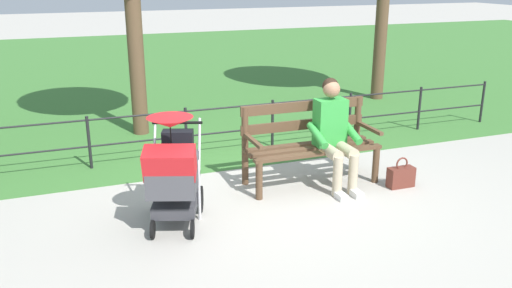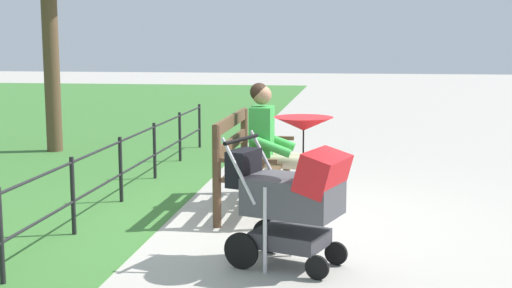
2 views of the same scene
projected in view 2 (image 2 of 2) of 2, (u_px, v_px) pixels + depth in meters
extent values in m
plane|color=#ADA89E|center=(251.00, 222.00, 6.55)|extent=(60.00, 60.00, 0.00)
cube|color=brown|center=(242.00, 165.00, 7.03)|extent=(1.60, 0.12, 0.04)
cube|color=brown|center=(259.00, 166.00, 7.01)|extent=(1.60, 0.12, 0.04)
cube|color=brown|center=(277.00, 166.00, 6.98)|extent=(1.60, 0.12, 0.04)
cube|color=brown|center=(232.00, 144.00, 7.02)|extent=(1.60, 0.05, 0.12)
cube|color=brown|center=(232.00, 121.00, 6.98)|extent=(1.60, 0.05, 0.12)
cylinder|color=brown|center=(287.00, 174.00, 7.74)|extent=(0.08, 0.08, 0.45)
cylinder|color=brown|center=(244.00, 151.00, 7.78)|extent=(0.08, 0.08, 0.95)
cube|color=brown|center=(269.00, 138.00, 7.71)|extent=(0.06, 0.56, 0.04)
cylinder|color=brown|center=(269.00, 205.00, 6.28)|extent=(0.08, 0.08, 0.45)
cylinder|color=brown|center=(217.00, 177.00, 6.31)|extent=(0.08, 0.08, 0.95)
cube|color=brown|center=(247.00, 161.00, 6.25)|extent=(0.06, 0.56, 0.04)
cylinder|color=tan|center=(284.00, 159.00, 7.28)|extent=(0.14, 0.40, 0.14)
cylinder|color=tan|center=(282.00, 162.00, 7.08)|extent=(0.14, 0.40, 0.14)
cylinder|color=tan|center=(303.00, 181.00, 7.28)|extent=(0.11, 0.11, 0.47)
cylinder|color=tan|center=(301.00, 185.00, 7.09)|extent=(0.11, 0.11, 0.47)
cube|color=silver|center=(310.00, 200.00, 7.30)|extent=(0.10, 0.22, 0.07)
cube|color=silver|center=(309.00, 205.00, 7.11)|extent=(0.10, 0.22, 0.07)
cube|color=green|center=(262.00, 133.00, 7.17)|extent=(0.36, 0.22, 0.56)
cylinder|color=green|center=(276.00, 140.00, 7.38)|extent=(0.10, 0.43, 0.23)
cylinder|color=green|center=(271.00, 146.00, 6.95)|extent=(0.10, 0.43, 0.23)
sphere|color=#A37556|center=(262.00, 95.00, 7.11)|extent=(0.20, 0.20, 0.20)
sphere|color=black|center=(259.00, 92.00, 7.11)|extent=(0.19, 0.19, 0.19)
cylinder|color=black|center=(268.00, 236.00, 5.60)|extent=(0.12, 0.27, 0.28)
cylinder|color=black|center=(241.00, 251.00, 5.20)|extent=(0.12, 0.27, 0.28)
cylinder|color=black|center=(336.00, 253.00, 5.30)|extent=(0.09, 0.18, 0.18)
cylinder|color=black|center=(317.00, 268.00, 4.97)|extent=(0.09, 0.18, 0.18)
cube|color=#38383D|center=(290.00, 238.00, 5.25)|extent=(0.57, 0.63, 0.12)
cylinder|color=silver|center=(291.00, 216.00, 5.48)|extent=(0.03, 0.03, 0.65)
cylinder|color=silver|center=(265.00, 230.00, 5.08)|extent=(0.03, 0.03, 0.65)
cube|color=#47474C|center=(293.00, 196.00, 5.19)|extent=(0.66, 0.79, 0.28)
cube|color=red|center=(323.00, 173.00, 5.05)|extent=(0.55, 0.45, 0.33)
cylinder|color=black|center=(241.00, 139.00, 5.33)|extent=(0.50, 0.20, 0.03)
cylinder|color=silver|center=(266.00, 161.00, 5.52)|extent=(0.12, 0.29, 0.49)
cylinder|color=silver|center=(238.00, 171.00, 5.12)|extent=(0.12, 0.29, 0.49)
cone|color=red|center=(304.00, 124.00, 5.07)|extent=(0.56, 0.56, 0.10)
cylinder|color=black|center=(303.00, 148.00, 5.10)|extent=(0.01, 0.01, 0.30)
cube|color=black|center=(244.00, 168.00, 5.36)|extent=(0.35, 0.26, 0.28)
cube|color=brown|center=(309.00, 180.00, 7.92)|extent=(0.32, 0.14, 0.24)
torus|color=brown|center=(309.00, 166.00, 7.90)|extent=(0.16, 0.02, 0.16)
cylinder|color=black|center=(200.00, 126.00, 11.06)|extent=(0.04, 0.04, 0.70)
cylinder|color=black|center=(180.00, 137.00, 9.81)|extent=(0.04, 0.04, 0.70)
cylinder|color=black|center=(155.00, 151.00, 8.57)|extent=(0.04, 0.04, 0.70)
cylinder|color=black|center=(121.00, 170.00, 7.33)|extent=(0.04, 0.04, 0.70)
cylinder|color=black|center=(73.00, 196.00, 6.08)|extent=(0.04, 0.04, 0.70)
cylinder|color=black|center=(1.00, 236.00, 4.84)|extent=(0.04, 0.04, 0.70)
cylinder|color=black|center=(98.00, 151.00, 6.66)|extent=(8.89, 0.02, 0.02)
cylinder|color=black|center=(99.00, 187.00, 6.71)|extent=(8.89, 0.02, 0.02)
cylinder|color=brown|center=(51.00, 57.00, 10.54)|extent=(0.24, 0.24, 2.91)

